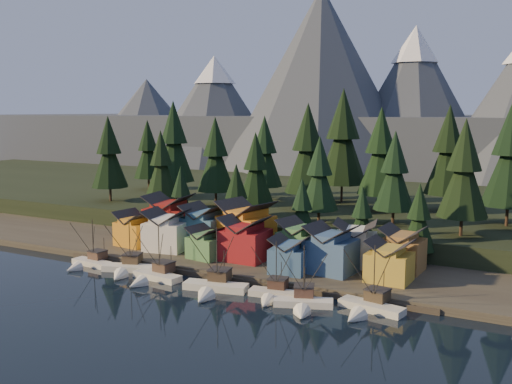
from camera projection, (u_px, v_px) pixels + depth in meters
The scene contains 45 objects.
ground at pixel (183, 304), 97.41m from camera, with size 500.00×500.00×0.00m, color black.
shore_strip at pixel (282, 250), 132.44m from camera, with size 400.00×50.00×1.50m, color #352F27.
hillside at pixel (350, 208), 176.04m from camera, with size 420.00×100.00×6.00m, color black.
dock at pixel (231, 277), 111.83m from camera, with size 80.00×4.00×1.00m, color #473F32.
mountain_ridge at pixel (421, 124), 283.23m from camera, with size 560.00×190.00×90.00m.
boat_0 at pixel (88, 257), 120.83m from camera, with size 9.74×10.47×11.06m.
boat_1 at pixel (127, 262), 116.25m from camera, with size 11.58×12.02×12.01m.
boat_2 at pixel (153, 270), 110.66m from camera, with size 10.93×11.70×11.94m.
boat_3 at pixel (213, 280), 103.65m from camera, with size 12.68×13.43×12.94m.
boat_4 at pixel (273, 287), 100.29m from camera, with size 9.83×10.48×11.10m.
boat_5 at pixel (303, 296), 95.30m from camera, with size 10.71×11.16×11.57m.
boat_6 at pixel (368, 300), 93.17m from camera, with size 11.70×12.37×12.19m.
house_front_0 at pixel (136, 227), 133.33m from camera, with size 8.94×8.56×8.02m.
house_front_1 at pixel (166, 229), 128.76m from camera, with size 10.12×9.83×9.16m.
house_front_2 at pixel (207, 242), 121.86m from camera, with size 7.94×7.98×6.79m.
house_front_3 at pixel (245, 237), 120.18m from camera, with size 9.23×8.81×9.30m.
house_front_4 at pixel (290, 254), 111.01m from camera, with size 7.50×7.99×7.02m.
house_front_5 at pixel (331, 248), 110.68m from camera, with size 9.86×9.16×9.36m.
house_front_6 at pixel (389, 260), 105.06m from camera, with size 8.14×7.74×7.80m.
house_back_0 at pixel (169, 216), 139.21m from camera, with size 11.41×11.06×11.05m.
house_back_1 at pixel (205, 225), 130.94m from camera, with size 9.17×9.28×9.99m.
house_back_2 at pixel (246, 225), 127.53m from camera, with size 12.54×11.88×11.36m.
house_back_3 at pixel (301, 239), 119.52m from camera, with size 9.94×9.21×8.73m.
house_back_4 at pixel (355, 242), 115.93m from camera, with size 9.88×9.63×9.11m.
house_back_5 at pixel (403, 248), 111.99m from camera, with size 8.29×8.38×8.76m.
tree_hill_0 at pixel (109, 155), 168.55m from camera, with size 10.90×10.90×25.38m.
tree_hill_1 at pixel (174, 144), 176.77m from camera, with size 12.86×12.86×29.95m.
tree_hill_2 at pixel (161, 166), 155.29m from camera, with size 9.29×9.29×21.64m.
tree_hill_3 at pixel (216, 157), 160.99m from camera, with size 10.83×10.83×25.23m.
tree_hill_4 at pixel (265, 154), 170.50m from camera, with size 10.92×10.92×25.44m.
tree_hill_5 at pixel (256, 171), 144.28m from camera, with size 9.26×9.26×21.56m.
tree_hill_6 at pixel (308, 152), 153.22m from camera, with size 12.43×12.43×28.96m.
tree_hill_7 at pixel (319, 176), 134.34m from camera, with size 9.05×9.05×21.08m.
tree_hill_8 at pixel (381, 154), 151.24m from camera, with size 12.00×12.00×27.95m.
tree_hill_9 at pixel (394, 174), 133.09m from camera, with size 9.59×9.59×22.34m.
tree_hill_10 at pixel (448, 153), 150.92m from camera, with size 12.22×12.22×28.47m.
tree_hill_11 at pixel (464, 172), 121.16m from camera, with size 10.89×10.89×25.36m.
tree_hill_12 at pixel (511, 157), 131.22m from camera, with size 12.77×12.77×29.75m.
tree_hill_15 at pixel (343, 140), 165.99m from camera, with size 14.30×14.30×33.30m.
tree_hill_16 at pixel (148, 151), 194.25m from camera, with size 10.22×10.22×23.81m.
tree_shore_0 at pixel (181, 197), 143.74m from camera, with size 7.56×7.56×17.62m.
tree_shore_1 at pixel (236, 199), 136.34m from camera, with size 8.10×8.10×18.87m.
tree_shore_2 at pixel (302, 210), 128.78m from camera, with size 7.05×7.05×16.41m.
tree_shore_3 at pixel (362, 218), 122.47m from camera, with size 6.61×6.61×15.40m.
tree_shore_4 at pixel (419, 220), 116.88m from camera, with size 7.20×7.20×16.76m.
Camera 1 is at (54.28, -77.37, 32.92)m, focal length 40.00 mm.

